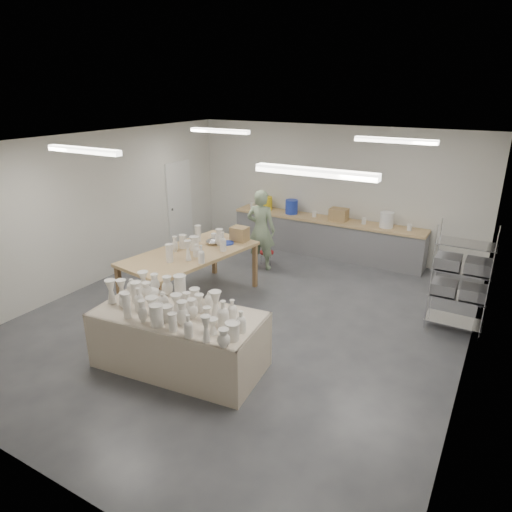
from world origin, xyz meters
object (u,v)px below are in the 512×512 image
Objects in this scene: work_table at (197,251)px; potter at (261,230)px; drying_table at (179,337)px; red_stool at (267,253)px.

potter is (0.29, 1.92, -0.05)m from work_table.
drying_table is 4.00m from potter.
work_table reaches higher than drying_table.
red_stool is at bearing 95.23° from drying_table.
red_stool is at bearing -98.96° from potter.
red_stool is (0.29, 2.19, -0.67)m from work_table.
drying_table is 1.41× the size of potter.
work_table reaches higher than red_stool.
potter is at bearing 96.00° from drying_table.
potter is 0.68m from red_stool.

